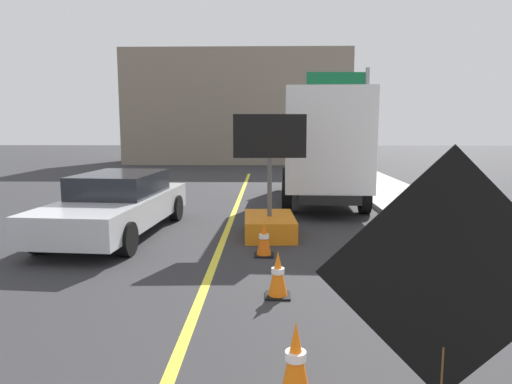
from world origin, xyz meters
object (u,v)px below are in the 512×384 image
Objects in this scene: arrow_board_trailer at (269,215)px; box_truck at (321,145)px; roadwork_sign at (446,282)px; pickup_car at (118,204)px; traffic_cone_mid_lane at (278,274)px; traffic_cone_far_lane at (264,239)px; traffic_cone_near_sign at (296,362)px; highway_guide_sign at (349,104)px.

arrow_board_trailer is 5.10m from box_truck.
pickup_car is at bearing 121.04° from roadwork_sign.
pickup_car is at bearing 132.45° from traffic_cone_mid_lane.
arrow_board_trailer is 4.05× the size of traffic_cone_far_lane.
roadwork_sign is 3.44× the size of traffic_cone_mid_lane.
box_truck is (1.66, 4.63, 1.38)m from arrow_board_trailer.
roadwork_sign is 1.76m from traffic_cone_near_sign.
pickup_car is 5.27m from traffic_cone_mid_lane.
roadwork_sign is at bearing -92.76° from box_truck.
arrow_board_trailer is at bearing 91.90° from traffic_cone_near_sign.
roadwork_sign is 0.86× the size of arrow_board_trailer.
traffic_cone_near_sign is at bearing -88.10° from arrow_board_trailer.
roadwork_sign is 12.07m from box_truck.
roadwork_sign reaches higher than traffic_cone_near_sign.
box_truck is at bearing 82.49° from traffic_cone_near_sign.
box_truck is at bearing 79.57° from traffic_cone_mid_lane.
box_truck is 1.32× the size of pickup_car.
box_truck is at bearing 70.27° from arrow_board_trailer.
traffic_cone_near_sign is 2.57m from traffic_cone_mid_lane.
traffic_cone_far_lane is at bearing 95.78° from traffic_cone_mid_lane.
traffic_cone_near_sign is (-1.45, -10.99, -1.49)m from box_truck.
pickup_car is at bearing 119.54° from traffic_cone_near_sign.
traffic_cone_mid_lane is 2.14m from traffic_cone_far_lane.
roadwork_sign is at bearing -81.73° from arrow_board_trailer.
roadwork_sign is 0.44× the size of pickup_car.
box_truck is 9.42× the size of traffic_cone_near_sign.
highway_guide_sign reaches higher than traffic_cone_near_sign.
arrow_board_trailer is 0.51× the size of pickup_car.
roadwork_sign is at bearing -50.83° from traffic_cone_near_sign.
traffic_cone_far_lane is at bearing -106.31° from highway_guide_sign.
traffic_cone_mid_lane is at bearing -84.22° from traffic_cone_far_lane.
highway_guide_sign is at bearing 78.99° from traffic_cone_near_sign.
pickup_car is (-5.10, -4.55, -1.16)m from box_truck.
traffic_cone_mid_lane is at bearing -103.25° from highway_guide_sign.
arrow_board_trailer reaches higher than pickup_car.
traffic_cone_near_sign is 1.11× the size of traffic_cone_far_lane.
arrow_board_trailer reaches higher than traffic_cone_mid_lane.
highway_guide_sign is (7.01, 10.82, 2.72)m from pickup_car.
roadwork_sign is at bearing -58.96° from pickup_car.
roadwork_sign reaches higher than pickup_car.
pickup_car is (-4.52, 7.50, -0.77)m from roadwork_sign.
traffic_cone_far_lane is (-3.68, -12.56, -3.10)m from highway_guide_sign.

